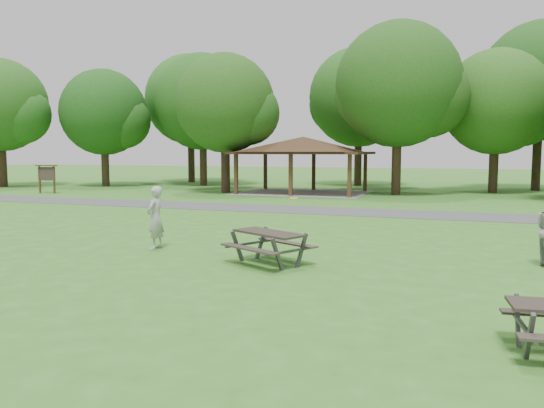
{
  "coord_description": "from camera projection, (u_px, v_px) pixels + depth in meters",
  "views": [
    {
      "loc": [
        6.07,
        -10.07,
        2.79
      ],
      "look_at": [
        1.0,
        4.0,
        1.3
      ],
      "focal_mm": 35.0,
      "sensor_mm": 36.0,
      "label": 1
    }
  ],
  "objects": [
    {
      "name": "picnic_table_middle",
      "position": [
        269.0,
        240.0,
        13.1
      ],
      "size": [
        2.42,
        2.26,
        0.83
      ],
      "color": "black",
      "rests_on": "ground"
    },
    {
      "name": "tree_row_f",
      "position": [
        497.0,
        105.0,
        35.15
      ],
      "size": [
        7.35,
        7.0,
        9.55
      ],
      "color": "black",
      "rests_on": "ground"
    },
    {
      "name": "tree_deep_c",
      "position": [
        542.0,
        85.0,
        37.25
      ],
      "size": [
        8.82,
        8.4,
        11.9
      ],
      "color": "black",
      "rests_on": "ground"
    },
    {
      "name": "tree_row_e",
      "position": [
        400.0,
        88.0,
        33.8
      ],
      "size": [
        8.4,
        8.0,
        11.02
      ],
      "color": "#2F1F15",
      "rests_on": "ground"
    },
    {
      "name": "frisbee_thrower",
      "position": [
        155.0,
        218.0,
        15.15
      ],
      "size": [
        0.45,
        0.67,
        1.81
      ],
      "primitive_type": "imported",
      "rotation": [
        0.0,
        0.0,
        -1.54
      ],
      "color": "#A9A9AB",
      "rests_on": "ground"
    },
    {
      "name": "tree_row_a",
      "position": [
        1.0,
        108.0,
        41.17
      ],
      "size": [
        7.56,
        7.2,
        9.97
      ],
      "color": "black",
      "rests_on": "ground"
    },
    {
      "name": "tree_deep_a",
      "position": [
        192.0,
        102.0,
        47.19
      ],
      "size": [
        8.4,
        8.0,
        11.38
      ],
      "color": "black",
      "rests_on": "ground"
    },
    {
      "name": "frisbee_in_flight",
      "position": [
        294.0,
        198.0,
        14.17
      ],
      "size": [
        0.3,
        0.3,
        0.02
      ],
      "color": "yellow",
      "rests_on": "ground"
    },
    {
      "name": "asphalt_path",
      "position": [
        324.0,
        211.0,
        24.85
      ],
      "size": [
        120.0,
        3.2,
        0.02
      ],
      "primitive_type": "cube",
      "color": "#454547",
      "rests_on": "ground"
    },
    {
      "name": "notice_board",
      "position": [
        47.0,
        174.0,
        35.22
      ],
      "size": [
        1.6,
        0.3,
        1.88
      ],
      "color": "#3C2816",
      "rests_on": "ground"
    },
    {
      "name": "ground",
      "position": [
        169.0,
        278.0,
        11.75
      ],
      "size": [
        160.0,
        160.0,
        0.0
      ],
      "primitive_type": "plane",
      "color": "#306D1F",
      "rests_on": "ground"
    },
    {
      "name": "tree_row_d",
      "position": [
        226.0,
        106.0,
        35.27
      ],
      "size": [
        6.93,
        6.6,
        9.27
      ],
      "color": "black",
      "rests_on": "ground"
    },
    {
      "name": "tree_row_c",
      "position": [
        204.0,
        105.0,
        42.96
      ],
      "size": [
        8.19,
        7.8,
        10.67
      ],
      "color": "#322016",
      "rests_on": "ground"
    },
    {
      "name": "tree_deep_b",
      "position": [
        360.0,
        100.0,
        42.62
      ],
      "size": [
        8.4,
        8.0,
        11.13
      ],
      "color": "black",
      "rests_on": "ground"
    },
    {
      "name": "tree_row_b",
      "position": [
        105.0,
        115.0,
        42.14
      ],
      "size": [
        7.14,
        6.8,
        9.28
      ],
      "color": "#302015",
      "rests_on": "ground"
    },
    {
      "name": "pavilion",
      "position": [
        303.0,
        147.0,
        35.26
      ],
      "size": [
        8.6,
        7.01,
        3.76
      ],
      "color": "#382114",
      "rests_on": "ground"
    }
  ]
}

